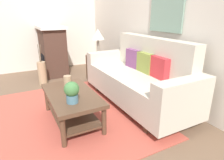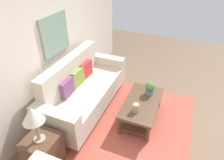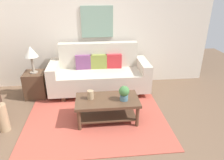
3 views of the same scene
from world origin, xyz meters
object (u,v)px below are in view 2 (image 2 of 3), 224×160
object	(u,v)px
throw_pillow_crimson	(85,70)
framed_painting	(55,34)
throw_pillow_olive	(77,78)
potted_plant_tabletop	(150,88)
couch	(84,90)
side_table	(44,152)
coffee_table	(141,107)
table_lamp	(33,116)
throw_pillow_plum	(67,87)
tabletop_vase	(136,108)

from	to	relation	value
throw_pillow_crimson	framed_painting	bearing A→B (deg)	134.44
throw_pillow_olive	potted_plant_tabletop	size ratio (longest dim) A/B	1.37
couch	side_table	xyz separation A→B (m)	(-1.38, -0.10, -0.15)
throw_pillow_crimson	framed_painting	xyz separation A→B (m)	(-0.33, 0.34, 0.82)
coffee_table	table_lamp	xyz separation A→B (m)	(-1.46, 1.05, 0.68)
throw_pillow_plum	throw_pillow_olive	distance (m)	0.33
tabletop_vase	side_table	xyz separation A→B (m)	(-1.17, 1.02, -0.23)
throw_pillow_plum	framed_painting	bearing A→B (deg)	45.56
table_lamp	throw_pillow_olive	bearing A→B (deg)	9.36
tabletop_vase	framed_painting	bearing A→B (deg)	82.63
potted_plant_tabletop	side_table	xyz separation A→B (m)	(-1.74, 1.12, -0.29)
framed_painting	side_table	bearing A→B (deg)	-157.61
side_table	framed_painting	bearing A→B (deg)	22.39
throw_pillow_olive	coffee_table	world-z (taller)	throw_pillow_olive
tabletop_vase	framed_painting	size ratio (longest dim) A/B	0.22
throw_pillow_plum	coffee_table	xyz separation A→B (m)	(0.42, -1.28, -0.37)
throw_pillow_plum	throw_pillow_crimson	bearing A→B (deg)	0.00
framed_painting	throw_pillow_plum	bearing A→B (deg)	-134.44
table_lamp	framed_painting	bearing A→B (deg)	22.39
throw_pillow_crimson	coffee_table	xyz separation A→B (m)	(-0.25, -1.28, -0.37)
framed_painting	throw_pillow_olive	bearing A→B (deg)	-90.00
tabletop_vase	potted_plant_tabletop	distance (m)	0.58
throw_pillow_olive	coffee_table	bearing A→B (deg)	-86.35
throw_pillow_plum	table_lamp	size ratio (longest dim) A/B	0.63
throw_pillow_olive	side_table	world-z (taller)	throw_pillow_olive
throw_pillow_crimson	framed_painting	size ratio (longest dim) A/B	0.51
coffee_table	side_table	world-z (taller)	side_table
throw_pillow_crimson	table_lamp	distance (m)	1.76
coffee_table	potted_plant_tabletop	world-z (taller)	potted_plant_tabletop
couch	coffee_table	size ratio (longest dim) A/B	1.96
coffee_table	table_lamp	bearing A→B (deg)	144.19
tabletop_vase	throw_pillow_plum	bearing A→B (deg)	95.94
couch	table_lamp	xyz separation A→B (m)	(-1.38, -0.10, 0.56)
tabletop_vase	table_lamp	world-z (taller)	table_lamp
couch	framed_painting	world-z (taller)	framed_painting
couch	throw_pillow_plum	world-z (taller)	couch
coffee_table	tabletop_vase	bearing A→B (deg)	172.42
throw_pillow_plum	potted_plant_tabletop	xyz separation A→B (m)	(0.70, -1.35, -0.11)
side_table	framed_painting	size ratio (longest dim) A/B	0.79
throw_pillow_plum	side_table	size ratio (longest dim) A/B	0.64
throw_pillow_olive	tabletop_vase	world-z (taller)	throw_pillow_olive
couch	table_lamp	world-z (taller)	table_lamp
couch	table_lamp	bearing A→B (deg)	-175.81
throw_pillow_crimson	coffee_table	distance (m)	1.36
side_table	couch	bearing A→B (deg)	4.19
throw_pillow_crimson	tabletop_vase	size ratio (longest dim) A/B	2.33
potted_plant_tabletop	framed_painting	xyz separation A→B (m)	(-0.36, 1.69, 0.93)
side_table	framed_painting	world-z (taller)	framed_painting
couch	throw_pillow_crimson	xyz separation A→B (m)	(0.33, 0.13, 0.25)
throw_pillow_crimson	side_table	bearing A→B (deg)	-172.44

